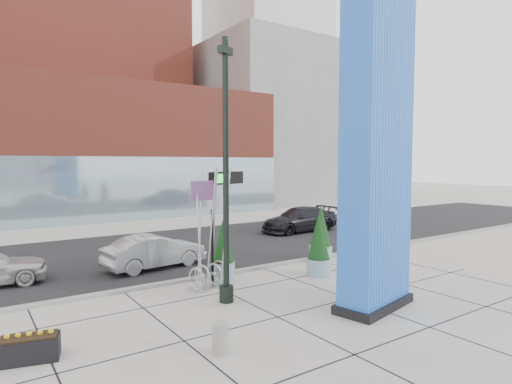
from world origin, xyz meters
TOP-DOWN VIEW (x-y plane):
  - ground at (0.00, 0.00)m, footprint 160.00×160.00m
  - street_asphalt at (0.00, 10.00)m, footprint 80.00×12.00m
  - curb_edge at (0.00, 4.00)m, footprint 80.00×0.30m
  - tower_podium at (1.00, 27.00)m, footprint 34.00×10.00m
  - tower_glass_front at (1.00, 22.20)m, footprint 34.00×0.60m
  - building_grey_parking at (26.00, 32.00)m, footprint 20.00×18.00m
  - building_pale_office at (36.00, 48.00)m, footprint 16.00×16.00m
  - blue_pylon at (4.00, -2.05)m, footprint 3.09×1.85m
  - lamp_post at (0.46, 1.06)m, footprint 0.58×0.47m
  - public_art_sculpture at (0.84, 3.00)m, footprint 2.14×1.46m
  - concrete_bollard at (-1.59, -2.15)m, footprint 0.39×0.39m
  - overhead_street_sign at (1.90, 3.33)m, footprint 1.90×0.88m
  - round_planter_east at (6.99, 3.60)m, footprint 1.05×1.05m
  - round_planter_mid at (5.20, 1.80)m, footprint 0.98×0.98m
  - round_planter_west at (1.80, 3.60)m, footprint 0.93×0.93m
  - box_planter_north at (-5.39, 0.02)m, footprint 1.38×0.94m
  - car_silver_mid at (0.18, 6.64)m, footprint 4.52×2.08m
  - car_dark_east at (11.66, 10.62)m, footprint 5.54×2.38m

SIDE VIEW (x-z plane):
  - ground at x=0.00m, z-range 0.00..0.00m
  - street_asphalt at x=0.00m, z-range 0.00..0.02m
  - curb_edge at x=0.00m, z-range 0.00..0.12m
  - box_planter_north at x=-5.39m, z-range -0.03..0.67m
  - concrete_bollard at x=-1.59m, z-range 0.00..0.76m
  - car_silver_mid at x=0.18m, z-range 0.00..1.44m
  - car_dark_east at x=11.66m, z-range 0.00..1.59m
  - round_planter_west at x=1.80m, z-range -0.06..2.26m
  - round_planter_mid at x=5.20m, z-range -0.07..2.38m
  - public_art_sculpture at x=0.84m, z-range -1.05..3.37m
  - round_planter_east at x=6.99m, z-range -0.07..2.55m
  - tower_glass_front at x=1.00m, z-range 0.00..5.00m
  - lamp_post at x=0.46m, z-range -0.77..7.72m
  - overhead_street_sign at x=1.90m, z-range 1.50..5.69m
  - blue_pylon at x=4.00m, z-range -0.16..9.45m
  - tower_podium at x=1.00m, z-range 0.00..11.00m
  - building_grey_parking at x=26.00m, z-range 0.00..18.00m
  - building_pale_office at x=36.00m, z-range 0.00..55.00m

